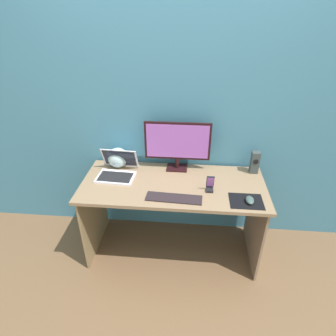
% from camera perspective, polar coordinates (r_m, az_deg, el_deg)
% --- Properties ---
extents(ground_plane, '(8.00, 8.00, 0.00)m').
position_cam_1_polar(ground_plane, '(2.82, 0.90, -15.75)').
color(ground_plane, brown).
extents(wall_back, '(6.00, 0.04, 2.50)m').
position_cam_1_polar(wall_back, '(2.46, 1.82, 11.76)').
color(wall_back, teal).
rests_on(wall_back, ground_plane).
extents(desk, '(1.52, 0.66, 0.74)m').
position_cam_1_polar(desk, '(2.43, 1.01, -6.02)').
color(desk, '#907153').
rests_on(desk, ground_plane).
extents(monitor, '(0.57, 0.14, 0.44)m').
position_cam_1_polar(monitor, '(2.44, 1.90, 4.92)').
color(monitor, black).
rests_on(monitor, desk).
extents(speaker_right, '(0.07, 0.07, 0.20)m').
position_cam_1_polar(speaker_right, '(2.56, 17.03, 1.09)').
color(speaker_right, '#394141').
rests_on(speaker_right, desk).
extents(laptop, '(0.33, 0.32, 0.21)m').
position_cam_1_polar(laptop, '(2.47, -10.18, -0.50)').
color(laptop, white).
rests_on(laptop, desk).
extents(fishbowl, '(0.18, 0.18, 0.18)m').
position_cam_1_polar(fishbowl, '(2.58, -10.02, 2.05)').
color(fishbowl, silver).
rests_on(fishbowl, desk).
extents(keyboard_external, '(0.43, 0.14, 0.01)m').
position_cam_1_polar(keyboard_external, '(2.17, 1.19, -6.07)').
color(keyboard_external, '#2A2023').
rests_on(keyboard_external, desk).
extents(mousepad, '(0.25, 0.20, 0.00)m').
position_cam_1_polar(mousepad, '(2.22, 15.43, -6.43)').
color(mousepad, black).
rests_on(mousepad, desk).
extents(mouse, '(0.06, 0.10, 0.04)m').
position_cam_1_polar(mouse, '(2.21, 16.11, -6.20)').
color(mouse, '#405451').
rests_on(mouse, mousepad).
extents(phone_in_dock, '(0.06, 0.06, 0.14)m').
position_cam_1_polar(phone_in_dock, '(2.26, 8.42, -3.51)').
color(phone_in_dock, black).
rests_on(phone_in_dock, desk).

